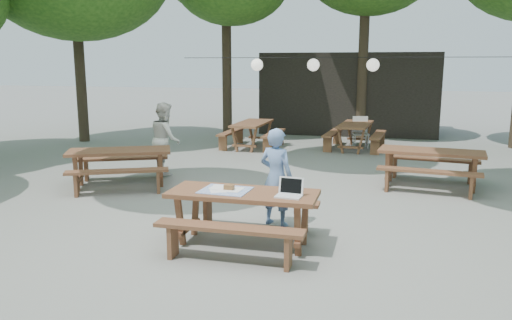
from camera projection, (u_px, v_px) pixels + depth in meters
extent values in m
plane|color=slate|center=(272.00, 211.00, 8.41)|extent=(80.00, 80.00, 0.00)
cube|color=black|center=(350.00, 93.00, 18.00)|extent=(6.00, 3.00, 2.80)
cube|color=brown|center=(243.00, 194.00, 6.70)|extent=(2.00, 0.80, 0.06)
cube|color=brown|center=(229.00, 228.00, 6.13)|extent=(1.90, 0.28, 0.05)
cube|color=brown|center=(255.00, 200.00, 7.37)|extent=(1.90, 0.28, 0.05)
cube|color=brown|center=(243.00, 220.00, 6.77)|extent=(1.70, 0.70, 0.69)
cube|color=brown|center=(119.00, 151.00, 9.94)|extent=(2.15, 1.57, 0.06)
cube|color=brown|center=(117.00, 171.00, 9.37)|extent=(1.84, 1.06, 0.05)
cube|color=brown|center=(122.00, 158.00, 10.62)|extent=(1.84, 1.06, 0.05)
cube|color=brown|center=(120.00, 170.00, 10.01)|extent=(1.84, 1.35, 0.69)
cube|color=brown|center=(431.00, 152.00, 9.88)|extent=(2.09, 1.05, 0.06)
cube|color=brown|center=(429.00, 171.00, 9.34)|extent=(1.92, 0.52, 0.05)
cube|color=brown|center=(432.00, 159.00, 10.53)|extent=(1.92, 0.52, 0.05)
cube|color=brown|center=(430.00, 170.00, 9.96)|extent=(1.78, 0.91, 0.69)
cube|color=brown|center=(252.00, 123.00, 14.57)|extent=(0.85, 2.02, 0.06)
cube|color=brown|center=(274.00, 133.00, 14.44)|extent=(0.33, 1.91, 0.05)
cube|color=brown|center=(231.00, 132.00, 14.79)|extent=(0.33, 1.91, 0.05)
cube|color=brown|center=(252.00, 136.00, 14.64)|extent=(0.74, 1.72, 0.69)
cube|color=brown|center=(355.00, 124.00, 14.30)|extent=(0.97, 2.06, 0.06)
cube|color=brown|center=(378.00, 135.00, 14.14)|extent=(0.44, 1.92, 0.05)
cube|color=brown|center=(333.00, 133.00, 14.56)|extent=(0.44, 1.92, 0.05)
cube|color=brown|center=(355.00, 137.00, 14.37)|extent=(0.84, 1.75, 0.69)
imported|color=#6E90C9|center=(276.00, 177.00, 7.54)|extent=(0.63, 0.51, 1.50)
imported|color=white|center=(165.00, 139.00, 11.06)|extent=(0.92, 0.98, 1.60)
cube|color=silver|center=(361.00, 134.00, 14.67)|extent=(0.52, 0.52, 0.04)
cube|color=silver|center=(360.00, 124.00, 14.81)|extent=(0.44, 0.13, 0.48)
cube|color=silver|center=(360.00, 141.00, 14.71)|extent=(0.50, 0.50, 0.38)
cube|color=white|center=(289.00, 196.00, 6.42)|extent=(0.35, 0.26, 0.02)
cube|color=white|center=(291.00, 186.00, 6.50)|extent=(0.33, 0.09, 0.23)
cube|color=black|center=(291.00, 186.00, 6.49)|extent=(0.28, 0.07, 0.19)
cube|color=#335BB0|center=(225.00, 190.00, 6.75)|extent=(0.68, 0.59, 0.01)
cube|color=white|center=(218.00, 190.00, 6.74)|extent=(0.32, 0.36, 0.00)
cube|color=white|center=(234.00, 190.00, 6.75)|extent=(0.23, 0.31, 0.00)
cube|color=white|center=(219.00, 187.00, 6.88)|extent=(0.21, 0.30, 0.00)
cube|color=brown|center=(229.00, 187.00, 6.75)|extent=(0.13, 0.10, 0.06)
cylinder|color=black|center=(339.00, 57.00, 13.50)|extent=(9.00, 0.02, 0.02)
sphere|color=white|center=(257.00, 65.00, 14.10)|extent=(0.34, 0.34, 0.34)
sphere|color=white|center=(313.00, 65.00, 13.71)|extent=(0.34, 0.34, 0.34)
sphere|color=white|center=(373.00, 65.00, 13.31)|extent=(0.34, 0.34, 0.34)
cylinder|color=#2D2319|center=(79.00, 61.00, 15.48)|extent=(0.32, 0.32, 5.01)
cylinder|color=#2D2319|center=(227.00, 61.00, 16.87)|extent=(0.32, 0.32, 5.01)
cylinder|color=#2D2319|center=(363.00, 58.00, 16.22)|extent=(0.32, 0.32, 5.20)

